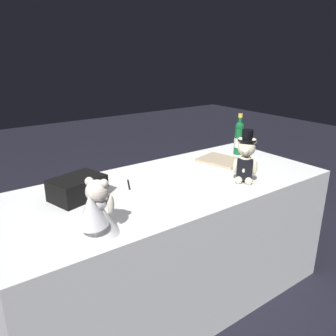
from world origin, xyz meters
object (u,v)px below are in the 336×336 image
at_px(teddy_bear_groom, 246,160).
at_px(teddy_bear_bride, 97,211).
at_px(guestbook, 221,161).
at_px(signing_pen, 129,184).
at_px(gift_case_black, 78,188).
at_px(champagne_bottle, 239,137).

distance_m(teddy_bear_groom, teddy_bear_bride, 0.97).
xyz_separation_m(teddy_bear_bride, guestbook, (1.12, 0.41, -0.10)).
relative_size(signing_pen, gift_case_black, 0.45).
bearing_deg(guestbook, teddy_bear_groom, -128.35).
bearing_deg(teddy_bear_groom, guestbook, 66.53).
bearing_deg(gift_case_black, teddy_bear_bride, -100.43).
height_order(teddy_bear_bride, guestbook, teddy_bear_bride).
bearing_deg(gift_case_black, signing_pen, 0.79).
relative_size(champagne_bottle, signing_pen, 2.21).
distance_m(teddy_bear_bride, guestbook, 1.20).
relative_size(teddy_bear_groom, guestbook, 1.07).
distance_m(teddy_bear_groom, champagne_bottle, 0.57).
bearing_deg(signing_pen, teddy_bear_groom, -30.96).
xyz_separation_m(champagne_bottle, gift_case_black, (-1.29, -0.07, -0.07)).
height_order(signing_pen, guestbook, guestbook).
height_order(teddy_bear_groom, champagne_bottle, teddy_bear_groom).
height_order(teddy_bear_groom, teddy_bear_bride, teddy_bear_groom).
bearing_deg(champagne_bottle, guestbook, -164.46).
height_order(teddy_bear_bride, champagne_bottle, champagne_bottle).
relative_size(teddy_bear_bride, gift_case_black, 0.82).
xyz_separation_m(signing_pen, guestbook, (0.74, -0.00, 0.01)).
bearing_deg(guestbook, champagne_bottle, 0.67).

